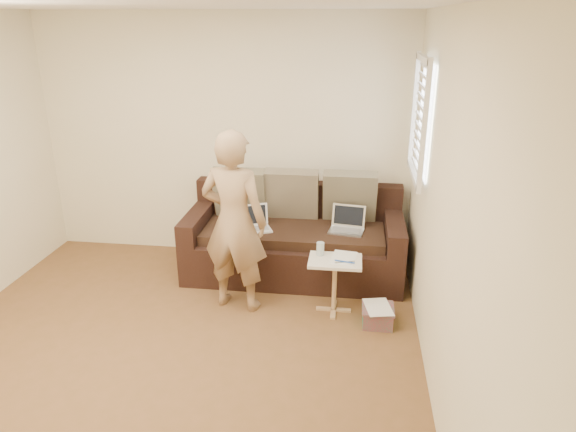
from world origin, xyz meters
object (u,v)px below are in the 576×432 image
object	(u,v)px
laptop_silver	(346,232)
side_table	(334,285)
striped_box	(378,316)
sofa	(294,235)
laptop_white	(254,230)
drinking_glass	(320,249)
person	(234,222)

from	to	relation	value
laptop_silver	side_table	bearing A→B (deg)	-88.01
side_table	striped_box	bearing A→B (deg)	-25.05
sofa	striped_box	world-z (taller)	sofa
laptop_white	drinking_glass	size ratio (longest dim) A/B	2.73
laptop_white	person	size ratio (longest dim) A/B	0.20
person	striped_box	bearing A→B (deg)	-177.01
laptop_white	side_table	size ratio (longest dim) A/B	0.63
sofa	person	size ratio (longest dim) A/B	1.32
laptop_silver	striped_box	bearing A→B (deg)	-60.51
sofa	person	world-z (taller)	person
laptop_white	striped_box	xyz separation A→B (m)	(1.23, -0.75, -0.43)
side_table	drinking_glass	bearing A→B (deg)	149.79
laptop_white	side_table	world-z (taller)	laptop_white
sofa	side_table	size ratio (longest dim) A/B	4.26
laptop_white	drinking_glass	world-z (taller)	laptop_white
striped_box	laptop_silver	bearing A→B (deg)	110.55
drinking_glass	sofa	bearing A→B (deg)	116.34
laptop_silver	laptop_white	size ratio (longest dim) A/B	1.02
side_table	drinking_glass	world-z (taller)	drinking_glass
person	drinking_glass	distance (m)	0.81
laptop_white	drinking_glass	xyz separation A→B (m)	(0.70, -0.48, 0.06)
side_table	striped_box	world-z (taller)	side_table
sofa	drinking_glass	bearing A→B (deg)	-63.66
sofa	laptop_silver	size ratio (longest dim) A/B	6.55
sofa	laptop_silver	distance (m)	0.54
laptop_white	sofa	bearing A→B (deg)	-2.86
laptop_white	side_table	xyz separation A→B (m)	(0.84, -0.56, -0.26)
person	laptop_silver	bearing A→B (deg)	-135.46
person	drinking_glass	world-z (taller)	person
person	side_table	bearing A→B (deg)	-168.68
drinking_glass	striped_box	bearing A→B (deg)	-26.46
laptop_white	striped_box	distance (m)	1.50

